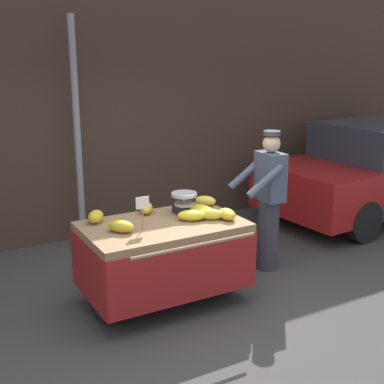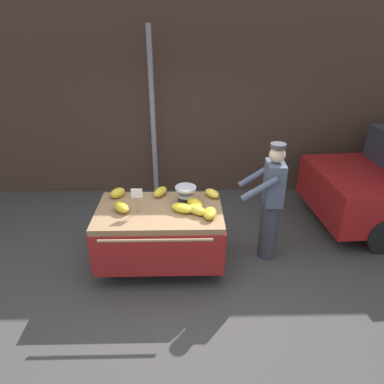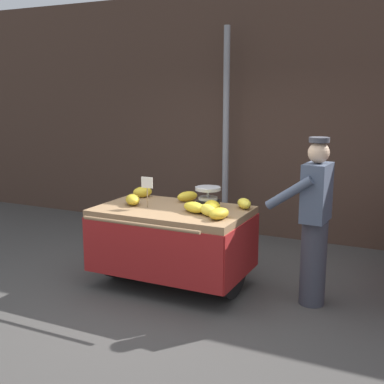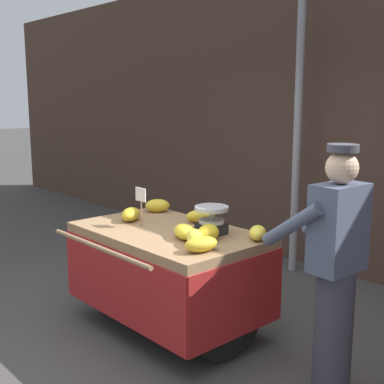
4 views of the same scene
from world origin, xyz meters
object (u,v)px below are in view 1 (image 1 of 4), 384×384
object	(u,v)px
weighing_scale	(184,203)
banana_bunch_2	(206,201)
banana_bunch_5	(146,208)
banana_bunch_6	(96,217)
price_sign	(142,206)
street_pole	(78,136)
banana_bunch_3	(192,215)
banana_bunch_7	(210,214)
parked_car	(378,169)
banana_bunch_4	(201,210)
banana_cart	(163,245)
banana_bunch_1	(121,226)
vendor_person	(268,201)
banana_bunch_0	(227,214)

from	to	relation	value
weighing_scale	banana_bunch_2	size ratio (longest dim) A/B	1.13
banana_bunch_5	banana_bunch_6	bearing A→B (deg)	-176.97
banana_bunch_5	banana_bunch_6	size ratio (longest dim) A/B	1.13
price_sign	banana_bunch_6	world-z (taller)	price_sign
street_pole	banana_bunch_6	size ratio (longest dim) A/B	12.70
street_pole	banana_bunch_3	bearing A→B (deg)	-76.52
banana_bunch_7	parked_car	bearing A→B (deg)	17.47
banana_bunch_2	banana_bunch_3	world-z (taller)	banana_bunch_3
banana_bunch_4	banana_bunch_5	distance (m)	0.60
banana_bunch_6	banana_bunch_7	size ratio (longest dim) A/B	0.82
banana_bunch_2	banana_cart	bearing A→B (deg)	-155.02
banana_bunch_2	banana_bunch_7	size ratio (longest dim) A/B	0.85
banana_cart	banana_bunch_3	size ratio (longest dim) A/B	5.60
banana_bunch_7	banana_bunch_3	bearing A→B (deg)	161.54
price_sign	banana_bunch_7	world-z (taller)	price_sign
banana_bunch_7	weighing_scale	bearing A→B (deg)	113.63
street_pole	banana_bunch_4	world-z (taller)	street_pole
banana_cart	banana_bunch_6	xyz separation A→B (m)	(-0.59, 0.36, 0.31)
banana_bunch_3	price_sign	bearing A→B (deg)	-178.70
price_sign	weighing_scale	bearing A→B (deg)	23.33
street_pole	banana_bunch_4	distance (m)	2.23
banana_bunch_5	banana_cart	bearing A→B (deg)	-89.25
banana_bunch_3	banana_bunch_5	distance (m)	0.56
banana_cart	banana_bunch_5	world-z (taller)	banana_bunch_5
banana_bunch_7	banana_bunch_6	bearing A→B (deg)	155.49
street_pole	parked_car	bearing A→B (deg)	-11.60
banana_bunch_1	parked_car	size ratio (longest dim) A/B	0.07
banana_cart	vendor_person	size ratio (longest dim) A/B	0.97
vendor_person	parked_car	bearing A→B (deg)	17.46
banana_bunch_2	price_sign	bearing A→B (deg)	-156.79
price_sign	vendor_person	size ratio (longest dim) A/B	0.20
banana_bunch_1	banana_bunch_4	size ratio (longest dim) A/B	0.98
street_pole	banana_bunch_0	size ratio (longest dim) A/B	11.54
weighing_scale	price_sign	bearing A→B (deg)	-156.67
weighing_scale	parked_car	distance (m)	4.21
banana_bunch_2	vendor_person	size ratio (longest dim) A/B	0.14
banana_bunch_3	parked_car	bearing A→B (deg)	15.96
price_sign	banana_bunch_0	bearing A→B (deg)	-8.21
banana_bunch_2	banana_bunch_6	world-z (taller)	banana_bunch_6
street_pole	parked_car	world-z (taller)	street_pole
vendor_person	parked_car	xyz separation A→B (m)	(2.94, 0.93, -0.12)
street_pole	banana_bunch_7	world-z (taller)	street_pole
weighing_scale	banana_bunch_0	bearing A→B (deg)	-53.12
banana_bunch_4	banana_bunch_6	size ratio (longest dim) A/B	1.16
price_sign	banana_bunch_3	world-z (taller)	price_sign
banana_bunch_0	price_sign	bearing A→B (deg)	171.79
weighing_scale	banana_bunch_0	xyz separation A→B (m)	(0.30, -0.40, -0.06)
banana_bunch_1	vendor_person	distance (m)	2.00
banana_bunch_4	banana_bunch_7	distance (m)	0.16
banana_bunch_1	banana_bunch_3	size ratio (longest dim) A/B	0.92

